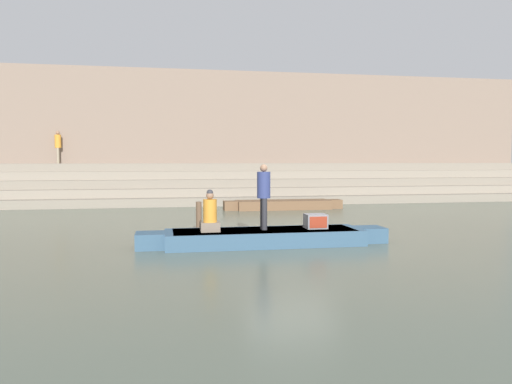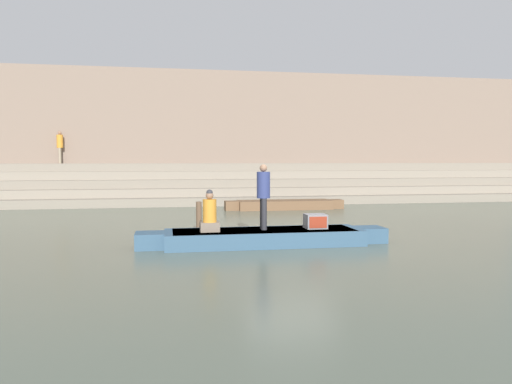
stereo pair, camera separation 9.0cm
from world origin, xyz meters
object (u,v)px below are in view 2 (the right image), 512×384
at_px(person_rowing, 210,215).
at_px(person_on_steps, 60,145).
at_px(mooring_post, 199,219).
at_px(rowboat_main, 264,237).
at_px(tv_set, 315,221).
at_px(person_standing, 263,192).
at_px(moored_boat_shore, 284,204).

xyz_separation_m(person_rowing, person_on_steps, (-6.33, 14.01, 2.14)).
bearing_deg(mooring_post, rowboat_main, -47.69).
bearing_deg(tv_set, person_standing, 174.63).
distance_m(person_standing, tv_set, 1.59).
bearing_deg(person_standing, tv_set, -1.25).
relative_size(tv_set, moored_boat_shore, 0.10).
bearing_deg(moored_boat_shore, rowboat_main, -109.04).
height_order(person_rowing, moored_boat_shore, person_rowing).
height_order(tv_set, moored_boat_shore, tv_set).
bearing_deg(rowboat_main, person_rowing, -175.28).
xyz_separation_m(person_rowing, mooring_post, (-0.16, 1.80, -0.32)).
xyz_separation_m(tv_set, mooring_post, (-2.95, 1.70, -0.08)).
height_order(rowboat_main, person_on_steps, person_on_steps).
distance_m(mooring_post, person_on_steps, 13.90).
bearing_deg(person_on_steps, tv_set, 114.60).
xyz_separation_m(moored_boat_shore, person_on_steps, (-10.43, 4.91, 2.74)).
relative_size(person_rowing, person_on_steps, 0.65).
relative_size(person_rowing, moored_boat_shore, 0.20).
xyz_separation_m(tv_set, person_on_steps, (-9.12, 13.91, 2.37)).
height_order(mooring_post, person_on_steps, person_on_steps).
bearing_deg(mooring_post, tv_set, -30.01).
distance_m(person_rowing, moored_boat_shore, 10.00).
height_order(tv_set, person_on_steps, person_on_steps).
height_order(person_rowing, person_on_steps, person_on_steps).
bearing_deg(moored_boat_shore, person_standing, -109.19).
relative_size(person_standing, moored_boat_shore, 0.32).
bearing_deg(person_standing, person_on_steps, 120.00).
height_order(person_rowing, mooring_post, person_rowing).
bearing_deg(person_on_steps, moored_boat_shore, 146.15).
bearing_deg(rowboat_main, tv_set, 2.48).
xyz_separation_m(rowboat_main, person_on_steps, (-7.74, 13.93, 2.74)).
bearing_deg(person_standing, rowboat_main, -84.22).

